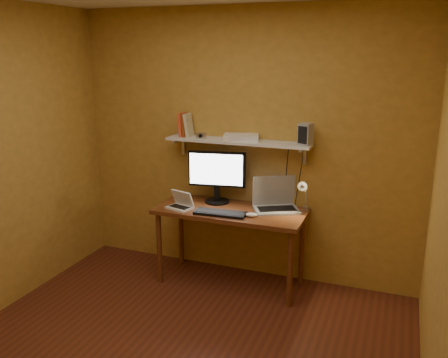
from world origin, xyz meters
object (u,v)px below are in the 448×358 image
at_px(desk, 231,218).
at_px(router, 241,137).
at_px(desk_lamp, 304,192).
at_px(speaker_left, 184,127).
at_px(laptop, 275,201).
at_px(keyboard, 220,213).
at_px(speaker_right, 306,134).
at_px(mouse, 251,215).
at_px(shelf_camera, 201,136).
at_px(monitor, 217,174).
at_px(wall_shelf, 238,142).
at_px(netbook, 181,203).

height_order(desk, router, router).
height_order(desk_lamp, speaker_left, speaker_left).
bearing_deg(laptop, keyboard, -169.77).
bearing_deg(speaker_right, desk_lamp, -51.42).
xyz_separation_m(mouse, desk_lamp, (0.42, 0.26, 0.19)).
height_order(keyboard, shelf_camera, shelf_camera).
distance_m(keyboard, router, 0.74).
distance_m(monitor, speaker_left, 0.56).
height_order(desk, monitor, monitor).
bearing_deg(shelf_camera, desk_lamp, -0.77).
height_order(keyboard, speaker_right, speaker_right).
xyz_separation_m(keyboard, router, (0.07, 0.37, 0.64)).
xyz_separation_m(keyboard, speaker_right, (0.68, 0.35, 0.71)).
xyz_separation_m(mouse, shelf_camera, (-0.60, 0.27, 0.64)).
distance_m(wall_shelf, laptop, 0.66).
bearing_deg(wall_shelf, laptop, -4.36).
xyz_separation_m(monitor, speaker_right, (0.84, 0.02, 0.44)).
relative_size(wall_shelf, mouse, 13.61).
height_order(keyboard, mouse, mouse).
xyz_separation_m(desk, netbook, (-0.45, -0.14, 0.13)).
xyz_separation_m(laptop, speaker_left, (-0.95, 0.04, 0.63)).
relative_size(wall_shelf, shelf_camera, 13.87).
bearing_deg(speaker_right, monitor, -160.73).
bearing_deg(desk, monitor, 141.90).
relative_size(keyboard, router, 1.46).
height_order(mouse, speaker_right, speaker_right).
height_order(monitor, router, router).
xyz_separation_m(shelf_camera, router, (0.38, 0.06, -0.00)).
bearing_deg(monitor, speaker_left, 162.73).
bearing_deg(speaker_left, speaker_right, -9.60).
bearing_deg(keyboard, desk_lamp, 19.34).
bearing_deg(router, mouse, -56.99).
bearing_deg(monitor, desk_lamp, -11.93).
relative_size(wall_shelf, speaker_left, 8.09).
xyz_separation_m(laptop, desk_lamp, (0.27, -0.04, 0.13)).
xyz_separation_m(desk_lamp, speaker_right, (-0.02, 0.05, 0.51)).
xyz_separation_m(laptop, keyboard, (-0.42, -0.34, -0.07)).
xyz_separation_m(wall_shelf, speaker_left, (-0.56, 0.01, 0.10)).
xyz_separation_m(monitor, keyboard, (0.16, -0.33, -0.27)).
height_order(desk, speaker_right, speaker_right).
bearing_deg(mouse, desk_lamp, 14.58).
distance_m(desk, speaker_left, 0.99).
bearing_deg(mouse, wall_shelf, 109.99).
distance_m(mouse, desk_lamp, 0.52).
height_order(laptop, mouse, laptop).
bearing_deg(netbook, monitor, 65.81).
relative_size(speaker_right, router, 0.60).
distance_m(monitor, mouse, 0.59).
xyz_separation_m(netbook, speaker_right, (1.09, 0.32, 0.67)).
bearing_deg(netbook, speaker_left, 123.94).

